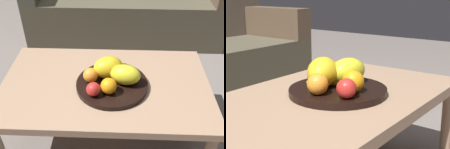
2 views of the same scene
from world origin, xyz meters
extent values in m
cube|color=#A27F62|center=(0.00, 0.00, 0.36)|extent=(1.08, 0.65, 0.04)
cylinder|color=#9F7C60|center=(0.50, -0.29, 0.17)|extent=(0.05, 0.05, 0.34)
cylinder|color=#9A7668|center=(0.50, 0.29, 0.17)|extent=(0.05, 0.05, 0.34)
cube|color=brown|center=(0.88, 1.25, 0.51)|extent=(0.14, 0.70, 0.22)
cylinder|color=black|center=(0.04, -0.02, 0.39)|extent=(0.36, 0.36, 0.03)
ellipsoid|color=yellow|center=(0.10, -0.02, 0.46)|extent=(0.17, 0.13, 0.10)
ellipsoid|color=yellow|center=(0.01, 0.03, 0.46)|extent=(0.18, 0.16, 0.11)
sphere|color=orange|center=(0.02, -0.10, 0.44)|extent=(0.08, 0.08, 0.08)
sphere|color=orange|center=(-0.07, -0.02, 0.44)|extent=(0.08, 0.08, 0.08)
sphere|color=red|center=(-0.05, -0.12, 0.44)|extent=(0.07, 0.07, 0.07)
ellipsoid|color=yellow|center=(0.05, 0.04, 0.42)|extent=(0.15, 0.04, 0.03)
ellipsoid|color=yellow|center=(0.05, 0.01, 0.42)|extent=(0.10, 0.15, 0.03)
ellipsoid|color=gold|center=(0.03, 0.03, 0.42)|extent=(0.13, 0.13, 0.03)
ellipsoid|color=yellow|center=(0.04, 0.04, 0.45)|extent=(0.14, 0.12, 0.03)
ellipsoid|color=yellow|center=(0.04, 0.01, 0.45)|extent=(0.15, 0.05, 0.03)
camera|label=1|loc=(0.08, -1.06, 1.25)|focal=42.46mm
camera|label=2|loc=(-0.93, -0.74, 0.76)|focal=54.74mm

